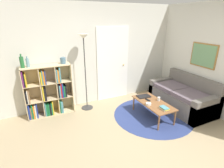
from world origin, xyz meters
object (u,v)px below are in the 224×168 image
Objects in this scene: floor_lamp at (84,52)px; couch at (183,97)px; bowl at (149,104)px; bottle_middle at (28,63)px; bookshelf at (48,92)px; cup at (159,99)px; vase_on_shelf at (63,61)px; bottle_left at (22,62)px; laptop at (144,96)px; coffee_table at (153,104)px.

floor_lamp reaches higher than couch.
couch is (2.29, -1.05, -1.17)m from floor_lamp.
bottle_middle is at bearing 151.11° from bowl.
couch is at bearing -18.40° from bottle_middle.
bookshelf is 2.66m from cup.
vase_on_shelf reaches higher than cup.
vase_on_shelf is at bearing 0.43° from bottle_left.
laptop is at bearing 118.53° from cup.
bookshelf is 4.09× the size of bottle_left.
vase_on_shelf is at bearing 145.12° from coffee_table.
cup is 0.31× the size of bottle_left.
vase_on_shelf is (-1.76, 1.22, 0.95)m from coffee_table.
vase_on_shelf is (-1.58, 1.28, 0.89)m from bowl.
couch is 1.09m from laptop.
bookshelf reaches higher than bowl.
bottle_middle is (-1.23, 0.13, -0.15)m from floor_lamp.
cup reaches higher than laptop.
bookshelf is 0.85m from vase_on_shelf.
bowl is at bearing -32.53° from bookshelf.
cup is at bearing -61.47° from laptop.
bottle_left is (-0.42, -0.01, 0.79)m from bookshelf.
cup is at bearing -27.17° from bookshelf.
bookshelf is 0.82m from bottle_middle.
coffee_table is at bearing -34.88° from vase_on_shelf.
bottle_left is 0.86m from vase_on_shelf.
floor_lamp is 1.35m from bottle_left.
laptop is at bearing 92.97° from coffee_table.
bowl is at bearing -110.94° from laptop.
cup is at bearing -23.32° from bottle_left.
vase_on_shelf is (0.43, -0.00, 0.74)m from bookshelf.
floor_lamp is at bearing -4.98° from bottle_left.
bottle_middle is at bearing -179.94° from bookshelf.
couch reaches higher than cup.
bookshelf is 3.43m from couch.
couch is 5.44× the size of bottle_left.
bottle_middle is at bearing 5.54° from bottle_left.
bookshelf is 2.39m from bowl.
coffee_table is 11.51× the size of cup.
bookshelf is 10.24× the size of bowl.
bottle_left is at bearing 152.42° from bowl.
bookshelf is 5.17× the size of bottle_middle.
laptop is at bearing -19.20° from bottle_middle.
cup is (-0.85, -0.04, 0.14)m from couch.
coffee_table is 0.19m from cup.
coffee_table is 2.34m from vase_on_shelf.
bottle_middle is (-2.33, 1.28, 0.91)m from bowl.
floor_lamp is 1.78× the size of coffee_table.
cup is 2.43m from vase_on_shelf.
coffee_table is 2.95m from bottle_middle.
laptop is (-1.04, 0.31, 0.10)m from couch.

